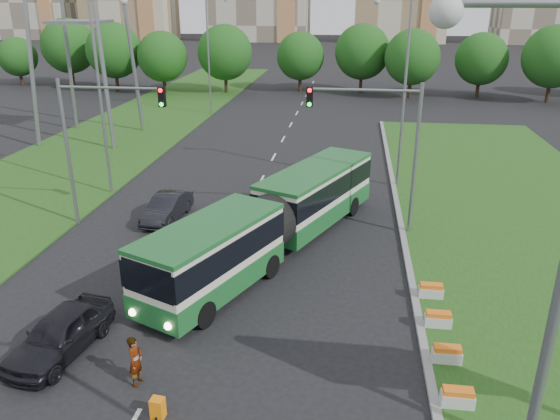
# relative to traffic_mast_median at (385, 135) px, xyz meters

# --- Properties ---
(ground) EXTENTS (360.00, 360.00, 0.00)m
(ground) POSITION_rel_traffic_mast_median_xyz_m (-4.78, -10.00, -5.35)
(ground) COLOR black
(ground) RESTS_ON ground
(grass_median) EXTENTS (14.00, 60.00, 0.15)m
(grass_median) POSITION_rel_traffic_mast_median_xyz_m (8.22, -2.00, -5.27)
(grass_median) COLOR #204F16
(grass_median) RESTS_ON ground
(median_kerb) EXTENTS (0.30, 60.00, 0.18)m
(median_kerb) POSITION_rel_traffic_mast_median_xyz_m (1.27, -2.00, -5.26)
(median_kerb) COLOR gray
(median_kerb) RESTS_ON ground
(left_verge) EXTENTS (12.00, 110.00, 0.10)m
(left_verge) POSITION_rel_traffic_mast_median_xyz_m (-22.78, 15.00, -5.30)
(left_verge) COLOR #204F16
(left_verge) RESTS_ON ground
(lane_markings) EXTENTS (0.20, 100.00, 0.01)m
(lane_markings) POSITION_rel_traffic_mast_median_xyz_m (-7.78, 10.00, -5.35)
(lane_markings) COLOR silver
(lane_markings) RESTS_ON ground
(flower_planters) EXTENTS (1.10, 11.50, 0.60)m
(flower_planters) POSITION_rel_traffic_mast_median_xyz_m (1.92, -12.50, -4.90)
(flower_planters) COLOR silver
(flower_planters) RESTS_ON grass_median
(traffic_mast_median) EXTENTS (5.76, 0.32, 8.00)m
(traffic_mast_median) POSITION_rel_traffic_mast_median_xyz_m (0.00, 0.00, 0.00)
(traffic_mast_median) COLOR gray
(traffic_mast_median) RESTS_ON ground
(traffic_mast_left) EXTENTS (5.76, 0.32, 8.00)m
(traffic_mast_left) POSITION_rel_traffic_mast_median_xyz_m (-15.16, -1.00, 0.00)
(traffic_mast_left) COLOR gray
(traffic_mast_left) RESTS_ON ground
(street_lamps) EXTENTS (36.00, 60.00, 12.00)m
(street_lamps) POSITION_rel_traffic_mast_median_xyz_m (-7.78, 0.00, 0.65)
(street_lamps) COLOR gray
(street_lamps) RESTS_ON ground
(tree_line) EXTENTS (120.00, 8.00, 9.00)m
(tree_line) POSITION_rel_traffic_mast_median_xyz_m (5.22, 45.00, -0.85)
(tree_line) COLOR #1C5316
(tree_line) RESTS_ON ground
(articulated_bus) EXTENTS (2.71, 17.37, 2.86)m
(articulated_bus) POSITION_rel_traffic_mast_median_xyz_m (-5.53, -3.14, -3.60)
(articulated_bus) COLOR silver
(articulated_bus) RESTS_ON ground
(car_left_near) EXTENTS (2.58, 4.87, 1.58)m
(car_left_near) POSITION_rel_traffic_mast_median_xyz_m (-11.58, -12.47, -4.56)
(car_left_near) COLOR black
(car_left_near) RESTS_ON ground
(car_left_far) EXTENTS (1.91, 4.54, 1.46)m
(car_left_far) POSITION_rel_traffic_mast_median_xyz_m (-11.91, 0.16, -4.62)
(car_left_far) COLOR black
(car_left_far) RESTS_ON ground
(pedestrian) EXTENTS (0.48, 0.68, 1.76)m
(pedestrian) POSITION_rel_traffic_mast_median_xyz_m (-8.30, -13.74, -4.47)
(pedestrian) COLOR gray
(pedestrian) RESTS_ON ground
(shopping_trolley) EXTENTS (0.40, 0.42, 0.68)m
(shopping_trolley) POSITION_rel_traffic_mast_median_xyz_m (-7.09, -15.17, -5.01)
(shopping_trolley) COLOR orange
(shopping_trolley) RESTS_ON ground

